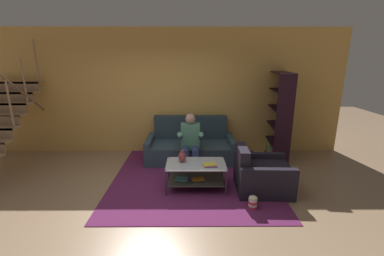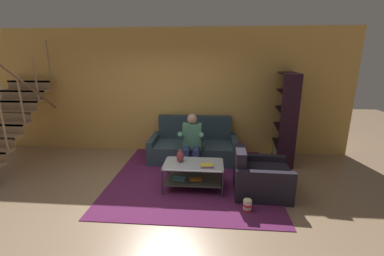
{
  "view_description": "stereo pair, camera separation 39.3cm",
  "coord_description": "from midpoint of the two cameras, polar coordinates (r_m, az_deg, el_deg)",
  "views": [
    {
      "loc": [
        0.63,
        -3.6,
        2.22
      ],
      "look_at": [
        0.66,
        1.0,
        0.97
      ],
      "focal_mm": 24.0,
      "sensor_mm": 36.0,
      "label": 1
    },
    {
      "loc": [
        1.03,
        -3.58,
        2.22
      ],
      "look_at": [
        0.66,
        1.0,
        0.97
      ],
      "focal_mm": 24.0,
      "sensor_mm": 36.0,
      "label": 2
    }
  ],
  "objects": [
    {
      "name": "ground",
      "position": [
        4.3,
        -7.5,
        -16.05
      ],
      "size": [
        16.8,
        16.8,
        0.0
      ],
      "primitive_type": "plane",
      "color": "#97795C"
    },
    {
      "name": "back_partition",
      "position": [
        6.16,
        -3.22,
        7.96
      ],
      "size": [
        8.4,
        0.12,
        2.9
      ],
      "primitive_type": "cube",
      "color": "tan",
      "rests_on": "ground"
    },
    {
      "name": "vase",
      "position": [
        4.51,
        -0.13,
        -6.35
      ],
      "size": [
        0.13,
        0.13,
        0.22
      ],
      "color": "brown",
      "rests_on": "coffee_table"
    },
    {
      "name": "coffee_table",
      "position": [
        4.54,
        2.74,
        -9.75
      ],
      "size": [
        1.03,
        0.6,
        0.47
      ],
      "color": "#ACB4BC",
      "rests_on": "ground"
    },
    {
      "name": "popcorn_tub",
      "position": [
        4.14,
        15.02,
        -16.22
      ],
      "size": [
        0.13,
        0.13,
        0.2
      ],
      "color": "red",
      "rests_on": "ground"
    },
    {
      "name": "book_stack",
      "position": [
        4.37,
        6.0,
        -8.32
      ],
      "size": [
        0.24,
        0.19,
        0.04
      ],
      "color": "#872F90",
      "rests_on": "coffee_table"
    },
    {
      "name": "bookshelf",
      "position": [
        6.07,
        21.77,
        -0.17
      ],
      "size": [
        0.44,
        1.04,
        1.94
      ],
      "color": "black",
      "rests_on": "ground"
    },
    {
      "name": "armchair",
      "position": [
        4.6,
        17.26,
        -10.62
      ],
      "size": [
        0.93,
        0.83,
        0.78
      ],
      "color": "black",
      "rests_on": "ground"
    },
    {
      "name": "area_rug",
      "position": [
        5.17,
        2.47,
        -10.2
      ],
      "size": [
        3.0,
        3.31,
        0.01
      ],
      "color": "#5E1F4C",
      "rests_on": "ground"
    },
    {
      "name": "staircase_run",
      "position": [
        6.33,
        -35.01,
        1.09
      ],
      "size": [
        1.04,
        2.38,
        2.65
      ],
      "color": "#9F7B5B",
      "rests_on": "ground"
    },
    {
      "name": "person_seated_center",
      "position": [
        5.19,
        2.13,
        -2.77
      ],
      "size": [
        0.5,
        0.58,
        1.15
      ],
      "color": "navy",
      "rests_on": "ground"
    },
    {
      "name": "couch",
      "position": [
        5.82,
        2.34,
        -4.17
      ],
      "size": [
        1.94,
        0.92,
        0.94
      ],
      "color": "#2F414D",
      "rests_on": "ground"
    }
  ]
}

